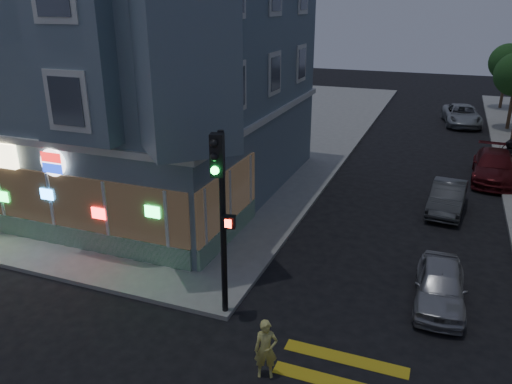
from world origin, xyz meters
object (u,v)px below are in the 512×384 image
Objects in this scene: parked_car_a at (440,286)px; parked_car_c at (494,166)px; pedestrian_b at (512,149)px; parked_car_d at (462,115)px; street_tree_far at (508,62)px; pedestrian_a at (507,156)px; traffic_signal at (221,196)px; parked_car_b at (448,197)px; running_child at (266,349)px.

parked_car_c reaches higher than parked_car_a.
pedestrian_b is 10.21m from parked_car_d.
street_tree_far is 3.10× the size of pedestrian_a.
street_tree_far is at bearing 59.16° from parked_car_d.
pedestrian_b is 0.33× the size of traffic_signal.
parked_car_c is 0.94× the size of traffic_signal.
parked_car_d is at bearing -54.57° from pedestrian_a.
pedestrian_b is 3.00m from parked_car_c.
pedestrian_a is at bearing -92.71° from street_tree_far.
pedestrian_a is 0.44× the size of parked_car_b.
parked_car_c is 12.79m from parked_car_d.
running_child is at bearing -105.78° from parked_car_d.
parked_car_a is (-3.09, -15.72, -0.42)m from pedestrian_b.
pedestrian_b reaches higher than parked_car_d.
street_tree_far is 1.46× the size of parked_car_a.
parked_car_d is at bearing 63.55° from traffic_signal.
running_child is 18.72m from parked_car_c.
running_child reaches higher than parked_car_c.
parked_car_c is at bearing 78.80° from parked_car_a.
traffic_signal is (-6.29, -28.61, 3.07)m from parked_car_d.
street_tree_far is 37.04m from traffic_signal.
street_tree_far is 33.18m from parked_car_a.
parked_car_d reaches higher than parked_car_b.
parked_car_b is 5.61m from parked_car_c.
pedestrian_a is 1.64m from pedestrian_b.
street_tree_far reaches higher than parked_car_c.
parked_car_d is at bearing 86.90° from parked_car_a.
street_tree_far is 3.40× the size of running_child.
street_tree_far is 1.36× the size of parked_car_b.
parked_car_d is at bearing -113.14° from street_tree_far.
parked_car_a is 25.60m from parked_car_d.
parked_car_c is (-0.99, -2.82, -0.30)m from pedestrian_b.
pedestrian_a is at bearing 49.59° from traffic_signal.
parked_car_b is (-3.60, -25.11, -3.29)m from street_tree_far.
parked_car_a is at bearing -96.88° from parked_car_c.
parked_car_a is at bearing 29.90° from running_child.
parked_car_d is (-1.59, 12.69, -0.01)m from parked_car_c.
pedestrian_a is 1.39m from parked_car_c.
traffic_signal reaches higher than pedestrian_b.
parked_car_a is (3.81, 4.86, -0.16)m from running_child.
parked_car_d is 0.97× the size of traffic_signal.
running_child is 30.75m from parked_car_d.
pedestrian_a is at bearing 49.03° from running_child.
parked_car_d is at bearing 92.90° from parked_car_b.
parked_car_c is (2.10, 5.20, 0.09)m from parked_car_b.
parked_car_b is at bearing 88.04° from parked_car_a.
pedestrian_b is 0.35× the size of parked_car_c.
parked_car_d is (-2.58, 9.87, -0.31)m from pedestrian_b.
running_child is at bearing -130.06° from parked_car_a.
pedestrian_b is at bearing 49.46° from running_child.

